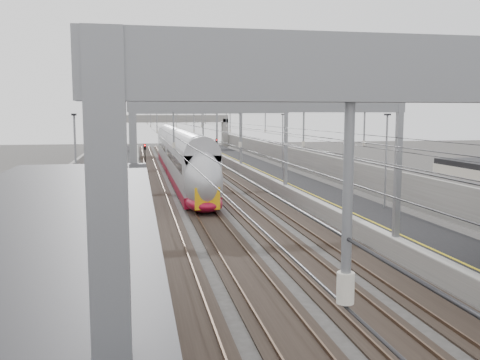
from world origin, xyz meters
name	(u,v)px	position (x,y,z in m)	size (l,w,h in m)	color
platform_left	(116,190)	(-8.00, 45.00, 0.50)	(4.00, 120.00, 1.00)	black
platform_right	(294,186)	(8.00, 45.00, 0.50)	(4.00, 120.00, 1.00)	black
tracks	(208,193)	(0.00, 45.00, 0.05)	(11.40, 140.00, 0.20)	black
overhead_line	(199,123)	(0.00, 51.62, 6.14)	(13.00, 140.00, 6.60)	gray
overbridge	(170,123)	(0.00, 100.00, 5.31)	(22.00, 2.20, 6.90)	slate
wall_left	(77,178)	(-11.20, 45.00, 1.60)	(0.30, 120.00, 3.20)	slate
wall_right	(328,173)	(11.20, 45.00, 1.60)	(0.30, 120.00, 3.20)	slate
train	(180,159)	(-1.50, 57.02, 2.13)	(2.75, 50.05, 4.34)	maroon
signal_green	(145,152)	(-5.20, 64.46, 2.42)	(0.32, 0.32, 3.48)	black
signal_red_near	(207,148)	(3.20, 70.45, 2.42)	(0.32, 0.32, 3.48)	black
signal_red_far	(217,146)	(5.40, 76.33, 2.42)	(0.32, 0.32, 3.48)	black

